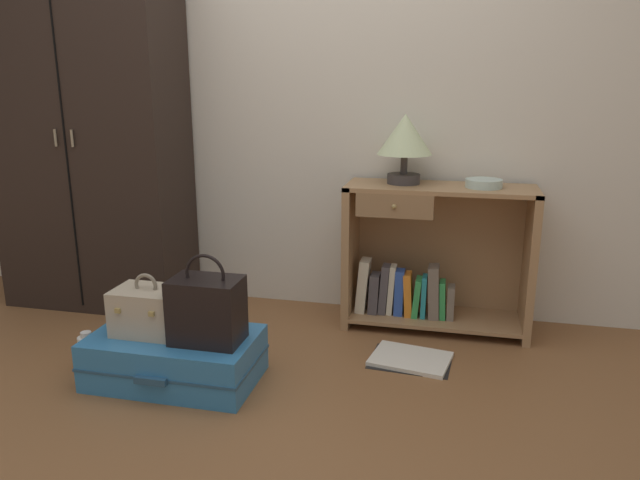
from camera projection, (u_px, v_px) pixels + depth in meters
ground_plane at (221, 438)px, 2.22m from camera, size 9.00×9.00×0.00m
back_wall at (315, 78)px, 3.30m from camera, size 6.40×0.10×2.60m
wardrobe at (90, 134)px, 3.37m from camera, size 1.04×0.47×1.99m
bookshelf at (430, 260)px, 3.17m from camera, size 0.96×0.36×0.77m
table_lamp at (405, 138)px, 3.05m from camera, size 0.28×0.28×0.36m
bowl at (484, 183)px, 2.99m from camera, size 0.18×0.18×0.04m
suitcase_large at (175, 357)px, 2.63m from camera, size 0.73×0.45×0.21m
train_case at (148, 310)px, 2.61m from camera, size 0.28×0.22×0.27m
handbag at (207, 309)px, 2.51m from camera, size 0.29×0.20×0.39m
bottle at (88, 351)px, 2.76m from camera, size 0.08×0.08×0.17m
open_book_on_floor at (410, 359)px, 2.84m from camera, size 0.40×0.32×0.02m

